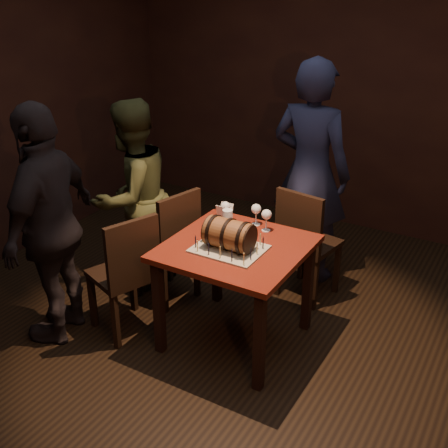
# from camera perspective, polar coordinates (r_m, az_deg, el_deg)

# --- Properties ---
(room_shell) EXTENTS (5.04, 5.04, 2.80)m
(room_shell) POSITION_cam_1_polar(r_m,az_deg,el_deg) (3.31, 0.94, 6.43)
(room_shell) COLOR black
(room_shell) RESTS_ON ground
(pub_table) EXTENTS (0.90, 0.90, 0.75)m
(pub_table) POSITION_cam_1_polar(r_m,az_deg,el_deg) (3.78, 1.23, -3.68)
(pub_table) COLOR #54150E
(pub_table) RESTS_ON ground
(cake_board) EXTENTS (0.45, 0.35, 0.01)m
(cake_board) POSITION_cam_1_polar(r_m,az_deg,el_deg) (3.67, 0.53, -2.54)
(cake_board) COLOR #A79E86
(cake_board) RESTS_ON pub_table
(barrel_cake) EXTENTS (0.37, 0.22, 0.22)m
(barrel_cake) POSITION_cam_1_polar(r_m,az_deg,el_deg) (3.63, 0.53, -1.05)
(barrel_cake) COLOR brown
(barrel_cake) RESTS_ON cake_board
(birthday_candles) EXTENTS (0.40, 0.30, 0.09)m
(birthday_candles) POSITION_cam_1_polar(r_m,az_deg,el_deg) (3.65, 0.53, -1.89)
(birthday_candles) COLOR #E8DF8B
(birthday_candles) RESTS_ON cake_board
(wine_glass_left) EXTENTS (0.07, 0.07, 0.16)m
(wine_glass_left) POSITION_cam_1_polar(r_m,az_deg,el_deg) (4.01, 0.15, 1.69)
(wine_glass_left) COLOR silver
(wine_glass_left) RESTS_ON pub_table
(wine_glass_mid) EXTENTS (0.07, 0.07, 0.16)m
(wine_glass_mid) POSITION_cam_1_polar(r_m,az_deg,el_deg) (3.98, 3.29, 1.44)
(wine_glass_mid) COLOR silver
(wine_glass_mid) RESTS_ON pub_table
(wine_glass_right) EXTENTS (0.07, 0.07, 0.16)m
(wine_glass_right) POSITION_cam_1_polar(r_m,az_deg,el_deg) (3.90, 4.34, 0.87)
(wine_glass_right) COLOR silver
(wine_glass_right) RESTS_ON pub_table
(pint_of_ale) EXTENTS (0.07, 0.07, 0.15)m
(pint_of_ale) POSITION_cam_1_polar(r_m,az_deg,el_deg) (3.92, 0.36, 0.39)
(pint_of_ale) COLOR silver
(pint_of_ale) RESTS_ON pub_table
(menu_card) EXTENTS (0.10, 0.05, 0.13)m
(menu_card) POSITION_cam_1_polar(r_m,az_deg,el_deg) (4.05, 0.06, 1.10)
(menu_card) COLOR white
(menu_card) RESTS_ON pub_table
(chair_back) EXTENTS (0.46, 0.46, 0.93)m
(chair_back) POSITION_cam_1_polar(r_m,az_deg,el_deg) (4.38, 8.18, -1.51)
(chair_back) COLOR black
(chair_back) RESTS_ON ground
(chair_left_rear) EXTENTS (0.48, 0.48, 0.93)m
(chair_left_rear) POSITION_cam_1_polar(r_m,az_deg,el_deg) (4.32, -5.31, -1.72)
(chair_left_rear) COLOR black
(chair_left_rear) RESTS_ON ground
(chair_left_front) EXTENTS (0.51, 0.51, 0.93)m
(chair_left_front) POSITION_cam_1_polar(r_m,az_deg,el_deg) (3.96, -9.79, -4.62)
(chair_left_front) COLOR black
(chair_left_front) RESTS_ON ground
(person_back) EXTENTS (0.69, 0.48, 1.84)m
(person_back) POSITION_cam_1_polar(r_m,az_deg,el_deg) (4.61, 8.75, 5.19)
(person_back) COLOR #1B1E37
(person_back) RESTS_ON ground
(person_left_rear) EXTENTS (0.68, 0.82, 1.55)m
(person_left_rear) POSITION_cam_1_polar(r_m,az_deg,el_deg) (4.51, -9.33, 2.73)
(person_left_rear) COLOR #3B3D1E
(person_left_rear) RESTS_ON ground
(person_left_front) EXTENTS (0.66, 1.07, 1.69)m
(person_left_front) POSITION_cam_1_polar(r_m,az_deg,el_deg) (3.96, -17.17, -0.15)
(person_left_front) COLOR black
(person_left_front) RESTS_ON ground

